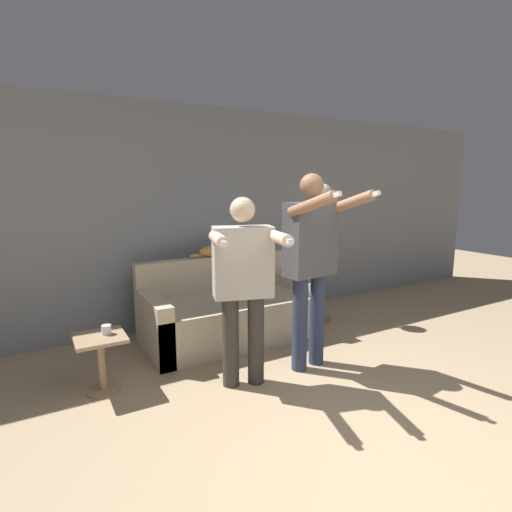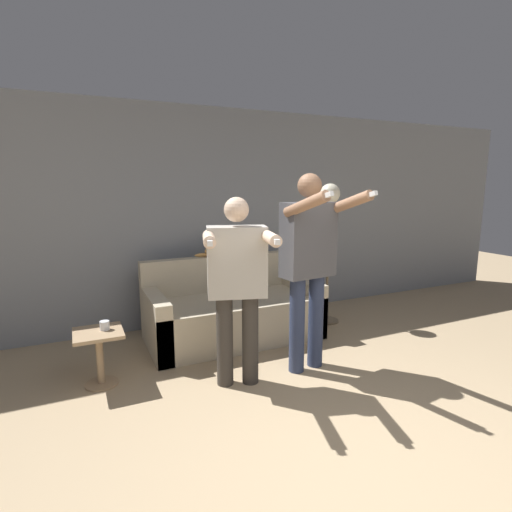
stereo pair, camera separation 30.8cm
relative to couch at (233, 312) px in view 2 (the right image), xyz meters
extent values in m
plane|color=tan|center=(-0.06, -2.53, -0.29)|extent=(16.00, 16.00, 0.00)
cube|color=gray|center=(-0.06, 0.69, 1.01)|extent=(10.00, 0.05, 2.60)
cube|color=beige|center=(0.00, -0.04, -0.05)|extent=(1.87, 0.91, 0.47)
cube|color=beige|center=(0.00, 0.35, 0.38)|extent=(1.87, 0.14, 0.41)
cube|color=beige|center=(-0.85, -0.04, 0.02)|extent=(0.16, 0.91, 0.61)
cube|color=beige|center=(0.85, -0.04, 0.02)|extent=(0.16, 0.91, 0.61)
cylinder|color=#38332D|center=(-0.45, -0.97, 0.10)|extent=(0.14, 0.14, 0.78)
cylinder|color=#38332D|center=(-0.24, -1.03, 0.10)|extent=(0.14, 0.14, 0.78)
cube|color=#B7B2A8|center=(-0.35, -1.00, 0.78)|extent=(0.53, 0.35, 0.58)
sphere|color=beige|center=(-0.35, -1.00, 1.21)|extent=(0.20, 0.20, 0.20)
cylinder|color=beige|center=(-0.64, -1.17, 1.01)|extent=(0.23, 0.51, 0.10)
cube|color=white|center=(-0.71, -1.41, 1.02)|extent=(0.07, 0.13, 0.04)
cylinder|color=beige|center=(-0.20, -1.31, 1.01)|extent=(0.23, 0.51, 0.10)
cube|color=white|center=(-0.27, -1.55, 1.02)|extent=(0.07, 0.13, 0.04)
cylinder|color=#2D3856|center=(0.23, -1.02, 0.15)|extent=(0.14, 0.14, 0.88)
cylinder|color=#2D3856|center=(0.45, -0.99, 0.15)|extent=(0.14, 0.14, 0.88)
cube|color=#4C4C51|center=(0.34, -1.00, 0.92)|extent=(0.51, 0.28, 0.66)
sphere|color=#9E7051|center=(0.34, -1.00, 1.40)|extent=(0.21, 0.21, 0.21)
cylinder|color=#9E7051|center=(0.14, -1.27, 1.25)|extent=(0.15, 0.51, 0.24)
cube|color=white|center=(0.17, -1.50, 1.32)|extent=(0.05, 0.13, 0.07)
cylinder|color=#9E7051|center=(0.60, -1.21, 1.25)|extent=(0.15, 0.51, 0.24)
cube|color=white|center=(0.63, -1.45, 1.32)|extent=(0.05, 0.13, 0.07)
ellipsoid|color=tan|center=(-0.01, 0.35, 0.65)|extent=(0.38, 0.13, 0.14)
sphere|color=tan|center=(0.16, 0.35, 0.70)|extent=(0.09, 0.09, 0.09)
ellipsoid|color=tan|center=(-0.21, 0.37, 0.61)|extent=(0.21, 0.04, 0.04)
cone|color=tan|center=(0.14, 0.33, 0.73)|extent=(0.03, 0.03, 0.03)
cone|color=tan|center=(0.14, 0.36, 0.73)|extent=(0.03, 0.03, 0.03)
cylinder|color=#756047|center=(1.26, 0.00, -0.28)|extent=(0.31, 0.31, 0.02)
cylinder|color=#756047|center=(1.26, 0.00, 0.47)|extent=(0.03, 0.03, 1.52)
sphere|color=white|center=(1.26, 0.00, 1.30)|extent=(0.24, 0.24, 0.24)
cylinder|color=#A38460|center=(-1.42, -0.54, -0.28)|extent=(0.28, 0.28, 0.02)
cylinder|color=#A38460|center=(-1.42, -0.54, -0.06)|extent=(0.06, 0.06, 0.45)
cube|color=#A38460|center=(-1.42, -0.54, 0.18)|extent=(0.39, 0.39, 0.03)
cylinder|color=silver|center=(-1.37, -0.52, 0.23)|extent=(0.08, 0.08, 0.08)
camera|label=1|loc=(-1.83, -3.84, 1.40)|focal=28.00mm
camera|label=2|loc=(-1.56, -3.98, 1.40)|focal=28.00mm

